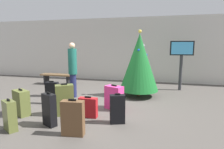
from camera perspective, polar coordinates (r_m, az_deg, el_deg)
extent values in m
plane|color=#514C47|center=(5.77, -8.83, -9.48)|extent=(16.00, 16.00, 0.00)
cube|color=beige|center=(9.70, 1.32, 7.56)|extent=(16.00, 0.20, 3.15)
cylinder|color=#4C3319|center=(6.83, 8.07, -5.55)|extent=(0.12, 0.12, 0.22)
cone|color=#196628|center=(6.64, 8.28, 3.74)|extent=(1.36, 1.36, 1.99)
sphere|color=#F2D84C|center=(6.63, 8.49, 12.85)|extent=(0.12, 0.12, 0.12)
sphere|color=yellow|center=(6.76, 9.09, 7.98)|extent=(0.08, 0.08, 0.08)
sphere|color=yellow|center=(7.03, 10.31, 1.17)|extent=(0.08, 0.08, 0.08)
sphere|color=blue|center=(6.67, 10.39, 5.86)|extent=(0.08, 0.08, 0.08)
sphere|color=blue|center=(6.44, 8.10, 7.38)|extent=(0.08, 0.08, 0.08)
sphere|color=blue|center=(6.78, 9.67, 6.52)|extent=(0.08, 0.08, 0.08)
sphere|color=silver|center=(6.61, 9.59, 8.66)|extent=(0.08, 0.08, 0.08)
cylinder|color=#333338|center=(8.02, 20.08, 0.46)|extent=(0.12, 0.12, 1.41)
cube|color=black|center=(7.94, 20.47, 7.51)|extent=(0.90, 0.15, 0.56)
cube|color=#4CB2F2|center=(7.89, 20.50, 7.50)|extent=(0.81, 0.08, 0.48)
cube|color=brown|center=(9.02, -16.29, -0.09)|extent=(1.54, 0.44, 0.06)
cube|color=black|center=(9.36, -19.28, -1.40)|extent=(0.08, 0.35, 0.42)
cube|color=black|center=(8.78, -12.97, -1.78)|extent=(0.08, 0.35, 0.42)
cylinder|color=#1E234C|center=(6.71, -11.68, -3.31)|extent=(0.22, 0.22, 0.82)
cylinder|color=#19594C|center=(6.58, -11.91, 3.90)|extent=(0.37, 0.37, 0.87)
sphere|color=tan|center=(6.56, -12.06, 8.57)|extent=(0.20, 0.20, 0.20)
cube|color=black|center=(4.52, -18.51, -10.14)|extent=(0.38, 0.30, 0.74)
cube|color=black|center=(4.41, -18.76, -5.34)|extent=(0.12, 0.08, 0.04)
cube|color=black|center=(6.10, -17.72, -5.40)|extent=(0.40, 0.21, 0.69)
cube|color=black|center=(6.02, -17.88, -2.03)|extent=(0.14, 0.05, 0.04)
cube|color=#59602D|center=(4.62, -28.63, -10.94)|extent=(0.40, 0.34, 0.66)
cube|color=black|center=(4.52, -28.96, -6.77)|extent=(0.12, 0.09, 0.04)
cube|color=black|center=(4.43, 1.65, -10.48)|extent=(0.38, 0.29, 0.68)
cube|color=black|center=(4.33, 1.67, -6.00)|extent=(0.12, 0.07, 0.04)
cube|color=#59602D|center=(5.46, -25.81, -7.73)|extent=(0.54, 0.45, 0.66)
cube|color=black|center=(5.38, -26.06, -4.15)|extent=(0.16, 0.10, 0.04)
cube|color=#B2191E|center=(4.86, -7.29, -9.90)|extent=(0.47, 0.17, 0.50)
cube|color=black|center=(4.78, -7.35, -6.83)|extent=(0.16, 0.03, 0.04)
cube|color=#59602D|center=(5.08, -14.19, -7.48)|extent=(0.51, 0.45, 0.80)
cube|color=black|center=(4.98, -14.37, -2.85)|extent=(0.15, 0.11, 0.04)
cube|color=#E5388C|center=(5.38, 0.62, -7.02)|extent=(0.57, 0.46, 0.67)
cube|color=black|center=(5.29, 0.63, -3.33)|extent=(0.17, 0.10, 0.04)
cube|color=brown|center=(3.95, -11.80, -12.86)|extent=(0.47, 0.23, 0.72)
cube|color=black|center=(3.83, -11.98, -7.58)|extent=(0.16, 0.05, 0.04)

